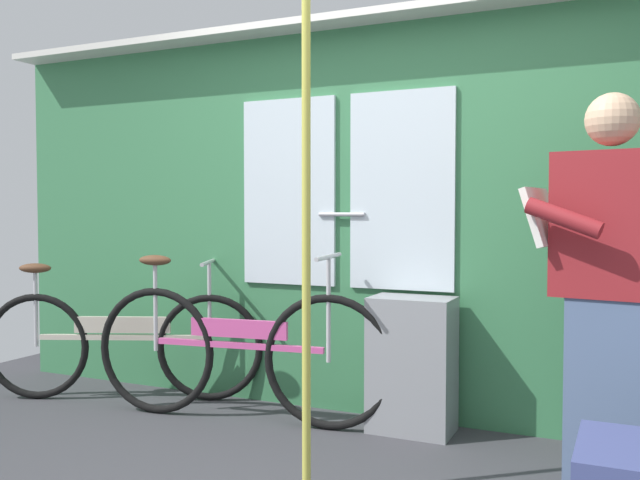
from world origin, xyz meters
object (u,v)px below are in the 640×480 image
(trash_bin_by_wall, at_px, (412,365))
(bicycle_near_door, at_px, (237,352))
(bicycle_leaning_behind, at_px, (121,343))
(passenger_reading_newspaper, at_px, (607,282))
(handrail_pole, at_px, (306,227))

(trash_bin_by_wall, bearing_deg, bicycle_near_door, -166.23)
(bicycle_leaning_behind, bearing_deg, bicycle_near_door, -27.19)
(bicycle_leaning_behind, height_order, passenger_reading_newspaper, passenger_reading_newspaper)
(handrail_pole, bearing_deg, trash_bin_by_wall, 81.37)
(bicycle_near_door, height_order, trash_bin_by_wall, bicycle_near_door)
(bicycle_leaning_behind, relative_size, handrail_pole, 0.73)
(passenger_reading_newspaper, distance_m, handrail_pole, 1.27)
(bicycle_near_door, relative_size, passenger_reading_newspaper, 1.06)
(bicycle_near_door, distance_m, handrail_pole, 1.30)
(bicycle_near_door, height_order, handrail_pole, handrail_pole)
(bicycle_leaning_behind, height_order, handrail_pole, handrail_pole)
(bicycle_leaning_behind, bearing_deg, passenger_reading_newspaper, -27.36)
(bicycle_near_door, relative_size, trash_bin_by_wall, 2.45)
(bicycle_leaning_behind, distance_m, passenger_reading_newspaper, 2.83)
(bicycle_leaning_behind, relative_size, trash_bin_by_wall, 2.27)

